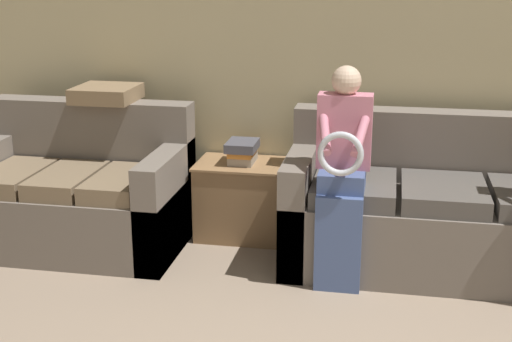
% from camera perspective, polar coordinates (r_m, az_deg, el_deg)
% --- Properties ---
extents(wall_back, '(7.97, 0.06, 2.55)m').
position_cam_1_polar(wall_back, '(4.81, 11.84, 9.54)').
color(wall_back, '#C6B789').
rests_on(wall_back, ground_plane).
extents(couch_main, '(1.89, 0.85, 0.92)m').
position_cam_1_polar(couch_main, '(4.53, 14.51, -3.33)').
color(couch_main, '#70665B').
rests_on(couch_main, ground_plane).
extents(couch_side, '(1.41, 0.86, 0.92)m').
position_cam_1_polar(couch_side, '(4.87, -14.04, -1.97)').
color(couch_side, '#70665B').
rests_on(couch_side, ground_plane).
extents(child_left_seated, '(0.31, 0.37, 1.27)m').
position_cam_1_polar(child_left_seated, '(4.08, 6.91, 0.21)').
color(child_left_seated, '#475B8E').
rests_on(child_left_seated, ground_plane).
extents(side_shelf, '(0.61, 0.45, 0.52)m').
position_cam_1_polar(side_shelf, '(4.87, -1.14, -2.20)').
color(side_shelf, olive).
rests_on(side_shelf, ground_plane).
extents(book_stack, '(0.20, 0.26, 0.15)m').
position_cam_1_polar(book_stack, '(4.77, -1.10, 1.59)').
color(book_stack, gray).
rests_on(book_stack, side_shelf).
extents(throw_pillow, '(0.40, 0.40, 0.10)m').
position_cam_1_polar(throw_pillow, '(4.91, -11.88, 6.08)').
color(throw_pillow, '#846B4C').
rests_on(throw_pillow, couch_side).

